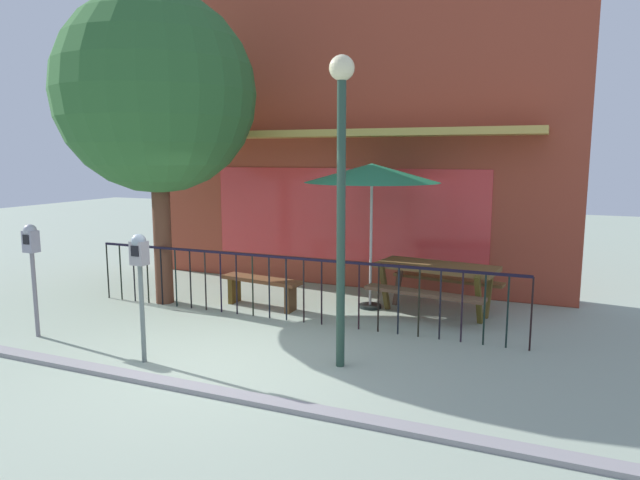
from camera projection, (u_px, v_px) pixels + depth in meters
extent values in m
plane|color=#95A591|center=(218.00, 362.00, 6.66)|extent=(40.00, 40.00, 0.00)
cube|color=brown|center=(348.00, 283.00, 10.79)|extent=(8.11, 0.54, 0.01)
cube|color=#9D3E2B|center=(349.00, 135.00, 10.36)|extent=(8.11, 0.50, 5.62)
cube|color=#D83838|center=(343.00, 215.00, 10.34)|extent=(5.27, 0.02, 1.70)
cube|color=gold|center=(337.00, 133.00, 9.80)|extent=(6.89, 0.73, 0.12)
cube|color=black|center=(286.00, 258.00, 8.21)|extent=(6.81, 0.04, 0.04)
cylinder|color=black|center=(108.00, 271.00, 9.59)|extent=(0.02, 0.02, 0.95)
cylinder|color=black|center=(121.00, 272.00, 9.48)|extent=(0.02, 0.02, 0.95)
cylinder|color=black|center=(134.00, 274.00, 9.37)|extent=(0.02, 0.02, 0.95)
cylinder|color=black|center=(148.00, 275.00, 9.26)|extent=(0.02, 0.02, 0.95)
cylinder|color=black|center=(162.00, 276.00, 9.15)|extent=(0.02, 0.02, 0.95)
cylinder|color=black|center=(176.00, 278.00, 9.04)|extent=(0.02, 0.02, 0.95)
cylinder|color=black|center=(190.00, 279.00, 8.94)|extent=(0.02, 0.02, 0.95)
cylinder|color=black|center=(205.00, 281.00, 8.83)|extent=(0.02, 0.02, 0.95)
cylinder|color=black|center=(221.00, 282.00, 8.72)|extent=(0.02, 0.02, 0.95)
cylinder|color=black|center=(237.00, 284.00, 8.61)|extent=(0.02, 0.02, 0.95)
cylinder|color=black|center=(253.00, 286.00, 8.50)|extent=(0.02, 0.02, 0.95)
cylinder|color=black|center=(269.00, 287.00, 8.39)|extent=(0.02, 0.02, 0.95)
cylinder|color=black|center=(286.00, 289.00, 8.28)|extent=(0.02, 0.02, 0.95)
cylinder|color=black|center=(304.00, 291.00, 8.17)|extent=(0.02, 0.02, 0.95)
cylinder|color=black|center=(322.00, 293.00, 8.07)|extent=(0.02, 0.02, 0.95)
cylinder|color=black|center=(340.00, 295.00, 7.96)|extent=(0.02, 0.02, 0.95)
cylinder|color=black|center=(359.00, 297.00, 7.85)|extent=(0.02, 0.02, 0.95)
cylinder|color=black|center=(378.00, 299.00, 7.74)|extent=(0.02, 0.02, 0.95)
cylinder|color=black|center=(398.00, 301.00, 7.63)|extent=(0.02, 0.02, 0.95)
cylinder|color=black|center=(419.00, 303.00, 7.52)|extent=(0.02, 0.02, 0.95)
cylinder|color=black|center=(440.00, 305.00, 7.41)|extent=(0.02, 0.02, 0.95)
cylinder|color=black|center=(462.00, 307.00, 7.31)|extent=(0.02, 0.02, 0.95)
cylinder|color=black|center=(484.00, 309.00, 7.20)|extent=(0.02, 0.02, 0.95)
cylinder|color=black|center=(508.00, 312.00, 7.09)|extent=(0.02, 0.02, 0.95)
cylinder|color=black|center=(531.00, 314.00, 6.98)|extent=(0.02, 0.02, 0.95)
cube|color=brown|center=(437.00, 267.00, 8.59)|extent=(1.89, 1.01, 0.07)
cube|color=brown|center=(423.00, 293.00, 8.17)|extent=(1.82, 0.51, 0.05)
cube|color=brown|center=(447.00, 279.00, 9.10)|extent=(1.82, 0.51, 0.05)
cube|color=#4E3E1B|center=(385.00, 288.00, 8.79)|extent=(0.12, 0.36, 0.78)
cube|color=brown|center=(399.00, 281.00, 9.26)|extent=(0.12, 0.36, 0.78)
cube|color=#524518|center=(479.00, 301.00, 8.04)|extent=(0.12, 0.36, 0.78)
cube|color=brown|center=(489.00, 292.00, 8.51)|extent=(0.12, 0.36, 0.78)
cylinder|color=black|center=(370.00, 306.00, 9.04)|extent=(0.36, 0.36, 0.05)
cylinder|color=#B3ADA9|center=(371.00, 238.00, 8.87)|extent=(0.04, 0.04, 2.26)
cone|color=#1E7249|center=(372.00, 173.00, 8.72)|extent=(2.13, 2.13, 0.30)
cube|color=brown|center=(261.00, 280.00, 9.02)|extent=(1.43, 0.50, 0.06)
cube|color=#583F16|center=(234.00, 289.00, 9.34)|extent=(0.08, 0.29, 0.45)
cube|color=brown|center=(290.00, 298.00, 8.77)|extent=(0.08, 0.29, 0.45)
cylinder|color=slate|center=(142.00, 314.00, 6.58)|extent=(0.06, 0.06, 1.18)
cube|color=gray|center=(139.00, 253.00, 6.47)|extent=(0.18, 0.14, 0.28)
sphere|color=gray|center=(139.00, 241.00, 6.45)|extent=(0.17, 0.17, 0.17)
cube|color=black|center=(135.00, 251.00, 6.40)|extent=(0.11, 0.01, 0.12)
cylinder|color=slate|center=(35.00, 295.00, 7.52)|extent=(0.06, 0.06, 1.16)
cube|color=gray|center=(31.00, 241.00, 7.42)|extent=(0.18, 0.14, 0.29)
sphere|color=#9598A3|center=(30.00, 231.00, 7.39)|extent=(0.17, 0.17, 0.17)
cube|color=black|center=(26.00, 240.00, 7.34)|extent=(0.11, 0.01, 0.13)
cylinder|color=#553122|center=(162.00, 227.00, 9.18)|extent=(0.29, 0.29, 2.54)
sphere|color=#2E602E|center=(156.00, 93.00, 8.85)|extent=(3.16, 3.16, 3.16)
cylinder|color=#264234|center=(341.00, 228.00, 6.30)|extent=(0.10, 0.10, 3.25)
sphere|color=beige|center=(342.00, 68.00, 6.04)|extent=(0.28, 0.28, 0.28)
cube|color=gray|center=(177.00, 387.00, 5.94)|extent=(11.35, 0.20, 0.11)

